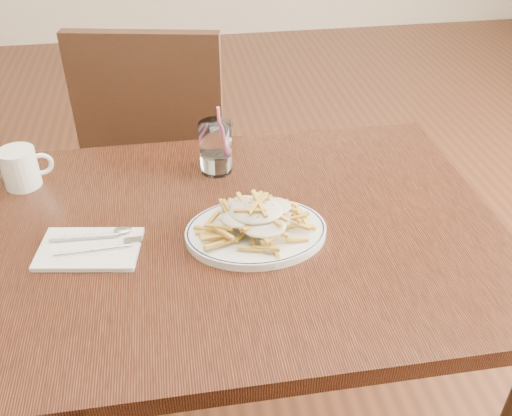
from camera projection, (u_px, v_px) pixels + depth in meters
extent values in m
cube|color=black|center=(217.00, 237.00, 1.20)|extent=(1.20, 0.80, 0.04)
cylinder|color=black|center=(18.00, 285.00, 1.63)|extent=(0.05, 0.05, 0.71)
cylinder|color=black|center=(386.00, 246.00, 1.77)|extent=(0.05, 0.05, 0.71)
cube|color=black|center=(167.00, 156.00, 2.03)|extent=(0.52, 0.52, 0.04)
cube|color=black|center=(148.00, 112.00, 1.71)|extent=(0.45, 0.13, 0.49)
cylinder|color=black|center=(227.00, 184.00, 2.31)|extent=(0.04, 0.04, 0.44)
cylinder|color=black|center=(134.00, 182.00, 2.33)|extent=(0.04, 0.04, 0.44)
cylinder|color=black|center=(218.00, 243.00, 2.00)|extent=(0.04, 0.04, 0.44)
cylinder|color=black|center=(111.00, 240.00, 2.01)|extent=(0.04, 0.04, 0.44)
torus|color=#0E1832|center=(256.00, 230.00, 1.16)|extent=(0.30, 0.30, 0.01)
ellipsoid|color=beige|center=(256.00, 210.00, 1.13)|extent=(0.16, 0.14, 0.02)
cube|color=white|center=(89.00, 249.00, 1.13)|extent=(0.22, 0.16, 0.01)
cylinder|color=white|center=(216.00, 147.00, 1.35)|extent=(0.08, 0.08, 0.13)
cylinder|color=white|center=(216.00, 161.00, 1.37)|extent=(0.07, 0.07, 0.04)
cylinder|color=#F85E8C|center=(220.00, 136.00, 1.34)|extent=(0.02, 0.04, 0.16)
cylinder|color=white|center=(20.00, 168.00, 1.30)|extent=(0.08, 0.08, 0.09)
torus|color=white|center=(41.00, 164.00, 1.32)|extent=(0.06, 0.02, 0.06)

